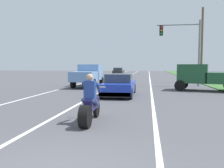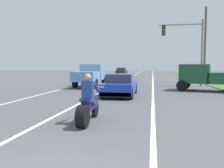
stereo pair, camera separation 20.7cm
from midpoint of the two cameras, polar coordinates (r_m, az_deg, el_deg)
name	(u,v)px [view 1 (the left image)]	position (r m, az deg, el deg)	size (l,w,h in m)	color
lane_stripe_left_solid	(80,84)	(24.52, -7.96, 0.07)	(0.14, 120.00, 0.01)	white
lane_stripe_right_solid	(151,85)	(23.48, 9.12, -0.13)	(0.14, 120.00, 0.01)	white
lane_stripe_centre_dashed	(115,84)	(23.73, 0.39, -0.03)	(0.14, 120.00, 0.01)	white
motorcycle_with_rider	(90,105)	(7.68, -6.15, -5.16)	(0.70, 2.21, 1.62)	black
sports_car_blue	(119,86)	(14.66, 1.37, -0.39)	(1.84, 4.30, 1.37)	#1E38B2
pickup_truck_left_lane_light_blue	(88,74)	(20.97, -6.10, 2.37)	(2.02, 4.80, 1.98)	#6B93C6
pickup_truck_right_shoulder_dark_green	(206,76)	(18.72, 21.61, 1.82)	(5.14, 3.14, 1.98)	#1E4C2D
traffic_light_mast_near	(186,43)	(22.69, 17.38, 9.53)	(3.91, 0.34, 6.00)	gray
utility_pole_roadside	(202,45)	(27.88, 20.84, 8.80)	(0.24, 0.24, 8.22)	brown
distant_car_far_ahead	(118,72)	(43.43, 1.42, 3.04)	(1.80, 4.00, 1.50)	#262628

